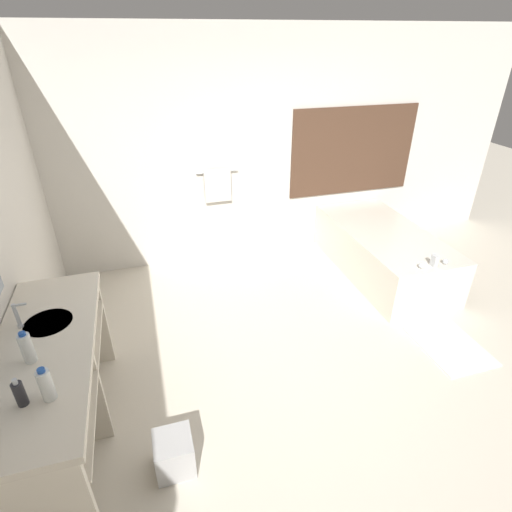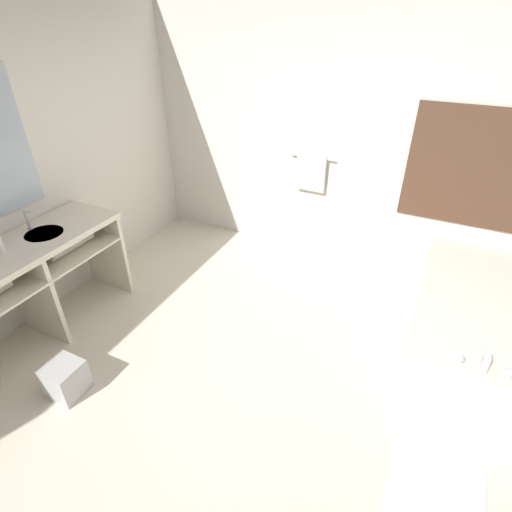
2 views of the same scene
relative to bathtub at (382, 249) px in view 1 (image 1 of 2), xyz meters
name	(u,v)px [view 1 (image 1 of 2)]	position (x,y,z in m)	size (l,w,h in m)	color
ground_plane	(306,366)	(-1.50, -1.24, -0.30)	(16.00, 16.00, 0.00)	beige
wall_back_with_blinds	(244,151)	(-1.44, 0.99, 1.04)	(7.40, 0.13, 2.70)	silver
vanity_counter	(53,374)	(-3.39, -1.46, 0.37)	(0.59, 1.67, 0.91)	beige
sink_faucet	(18,316)	(-3.55, -1.22, 0.69)	(0.09, 0.04, 0.18)	silver
bathtub	(382,249)	(0.00, 0.00, 0.00)	(0.91, 1.90, 0.67)	silver
water_bottle_1	(46,385)	(-3.28, -1.91, 0.70)	(0.07, 0.07, 0.21)	silver
water_bottle_3	(27,348)	(-3.43, -1.58, 0.71)	(0.07, 0.07, 0.21)	silver
soap_dispenser	(20,393)	(-3.41, -1.91, 0.68)	(0.05, 0.05, 0.17)	#28282D
waste_bin	(174,453)	(-2.71, -1.86, -0.17)	(0.25, 0.25, 0.28)	#B2B2B2
bath_mat	(449,345)	(-0.10, -1.38, -0.30)	(0.54, 0.72, 0.02)	white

